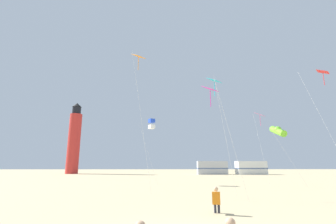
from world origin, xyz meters
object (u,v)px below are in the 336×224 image
kite_flyer_standing (216,199)px  kite_diamond_scarlet (323,76)px  kite_diamond_magenta (211,92)px  rv_van_white (251,168)px  rv_van_silver (212,168)px  kite_diamond_cyan (215,84)px  kite_box_blue (152,124)px  kite_diamond_rainbow (260,117)px  kite_tube_lime (278,131)px  kite_diamond_orange (139,62)px  lighthouse_distant (74,140)px

kite_flyer_standing → kite_diamond_scarlet: (11.30, 7.56, 8.81)m
kite_diamond_magenta → rv_van_white: 40.93m
rv_van_silver → kite_diamond_scarlet: bearing=-85.0°
kite_diamond_scarlet → kite_diamond_cyan: (-9.79, -2.05, -1.54)m
kite_box_blue → kite_diamond_magenta: bearing=-70.8°
kite_diamond_magenta → rv_van_white: kite_diamond_magenta is taller
kite_diamond_scarlet → kite_diamond_rainbow: kite_diamond_scarlet is taller
kite_flyer_standing → kite_box_blue: (-3.43, 16.18, 6.07)m
rv_van_silver → rv_van_white: same height
kite_diamond_scarlet → kite_diamond_magenta: (-10.45, -3.68, -2.68)m
kite_tube_lime → kite_diamond_orange: (-14.30, -6.64, 4.66)m
kite_diamond_cyan → kite_flyer_standing: bearing=-105.3°
kite_diamond_scarlet → rv_van_silver: (-2.28, 34.30, -8.03)m
kite_diamond_orange → lighthouse_distant: 43.54m
kite_diamond_rainbow → rv_van_silver: kite_diamond_rainbow is taller
kite_diamond_scarlet → lighthouse_distant: 51.63m
lighthouse_distant → rv_van_white: 40.85m
kite_diamond_magenta → rv_van_silver: kite_diamond_magenta is taller
rv_van_white → kite_box_blue: bearing=-134.0°
kite_flyer_standing → kite_diamond_magenta: bearing=-86.5°
kite_diamond_orange → kite_flyer_standing: bearing=-58.7°
kite_diamond_magenta → kite_diamond_rainbow: bearing=52.2°
kite_diamond_magenta → kite_diamond_scarlet: bearing=19.4°
rv_van_white → kite_diamond_magenta: bearing=-118.0°
kite_diamond_scarlet → rv_van_silver: bearing=93.8°
kite_diamond_cyan → kite_diamond_orange: (-5.77, 1.50, 2.37)m
kite_diamond_rainbow → lighthouse_distant: bearing=132.6°
kite_flyer_standing → rv_van_white: size_ratio=0.18×
kite_flyer_standing → rv_van_silver: 42.83m
kite_flyer_standing → lighthouse_distant: (-22.69, 46.38, 7.22)m
kite_tube_lime → kite_box_blue: size_ratio=0.87×
kite_diamond_cyan → kite_diamond_rainbow: (6.44, 7.53, -0.90)m
kite_diamond_cyan → rv_van_white: bearing=66.0°
rv_van_white → kite_diamond_cyan: bearing=-118.1°
kite_diamond_rainbow → kite_diamond_magenta: size_ratio=1.03×
kite_flyer_standing → rv_van_silver: rv_van_silver is taller
kite_tube_lime → rv_van_silver: kite_tube_lime is taller
kite_diamond_orange → rv_van_silver: (13.28, 34.85, -8.86)m
kite_diamond_scarlet → kite_diamond_magenta: kite_diamond_scarlet is taller
kite_diamond_rainbow → rv_van_silver: size_ratio=1.15×
kite_diamond_scarlet → rv_van_white: kite_diamond_scarlet is taller
kite_diamond_cyan → lighthouse_distant: bearing=120.6°
kite_flyer_standing → kite_diamond_cyan: size_ratio=0.14×
kite_tube_lime → rv_van_white: (7.23, 27.33, -4.20)m
kite_tube_lime → kite_diamond_magenta: size_ratio=0.87×
kite_flyer_standing → kite_diamond_cyan: (1.51, 5.51, 7.26)m
kite_diamond_scarlet → kite_diamond_cyan: 10.12m
kite_diamond_rainbow → rv_van_silver: 29.38m
kite_diamond_magenta → rv_van_white: (16.43, 37.10, -5.36)m
kite_diamond_rainbow → lighthouse_distant: size_ratio=0.44×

